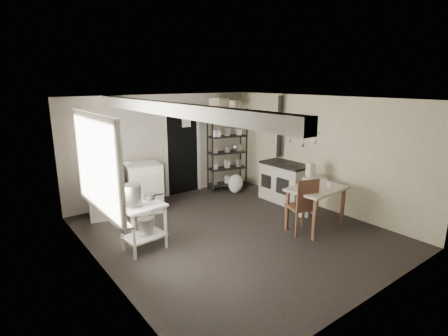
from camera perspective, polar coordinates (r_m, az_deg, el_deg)
floor at (r=6.24m, az=1.70°, el=-10.38°), size 5.00×5.00×0.00m
ceiling at (r=5.69m, az=1.87°, el=11.21°), size 5.00×5.00×0.00m
wall_back at (r=7.92m, az=-9.71°, el=3.44°), size 4.50×0.02×2.30m
wall_front at (r=4.31m, az=23.35°, el=-6.58°), size 4.50×0.02×2.30m
wall_left at (r=4.83m, az=-19.53°, el=-4.05°), size 0.02×5.00×2.30m
wall_right at (r=7.45m, az=15.36°, el=2.48°), size 0.02×5.00×2.30m
window at (r=4.93m, az=-20.25°, el=0.48°), size 0.12×1.76×1.28m
doorway at (r=8.13m, az=-6.76°, el=2.75°), size 0.96×0.10×2.08m
ceiling_beam at (r=5.03m, az=-8.97°, el=9.52°), size 0.18×5.00×0.18m
wallpaper_panel at (r=7.45m, az=15.31°, el=2.47°), size 0.01×5.00×2.30m
utensil_rail at (r=7.71m, az=11.74°, el=6.08°), size 0.06×1.20×0.44m
prep_table at (r=5.62m, az=-12.94°, el=-9.18°), size 0.69×0.52×0.73m
stockpot at (r=5.39m, az=-14.83°, el=-4.18°), size 0.32×0.32×0.29m
saucepan at (r=5.51m, az=-12.01°, el=-4.58°), size 0.18×0.18×0.09m
bucket at (r=5.64m, az=-12.68°, el=-9.24°), size 0.26×0.26×0.26m
base_cabinets at (r=7.21m, az=-15.79°, el=-3.61°), size 1.59×0.97×0.98m
mixing_bowl at (r=7.07m, az=-15.63°, el=0.23°), size 0.33×0.33×0.07m
counter_cup at (r=6.91m, az=-19.00°, el=-0.24°), size 0.12×0.12×0.09m
shelf_rack at (r=8.41m, az=0.52°, el=2.87°), size 0.98×0.56×1.95m
shelf_jar at (r=8.19m, az=-0.91°, el=5.57°), size 0.11×0.11×0.20m
storage_box_a at (r=8.19m, az=-0.83°, el=10.06°), size 0.42×0.39×0.24m
storage_box_b at (r=8.36m, az=1.56°, el=10.00°), size 0.35×0.34×0.18m
stove at (r=7.75m, az=9.96°, el=-2.20°), size 0.61×1.09×0.85m
stovepipe at (r=7.92m, az=9.08°, el=6.69°), size 0.12×0.12×1.29m
side_ledge at (r=7.10m, az=14.29°, el=-4.04°), size 0.56×0.40×0.78m
oats_box at (r=6.92m, az=13.96°, el=0.51°), size 0.17×0.21×0.27m
work_table at (r=6.46m, az=14.67°, el=-6.35°), size 1.05×0.77×0.76m
table_cup at (r=6.41m, az=16.82°, el=-2.66°), size 0.12×0.12×0.09m
chair at (r=6.20m, az=12.40°, el=-6.04°), size 0.52×0.54×1.00m
flour_sack at (r=8.25m, az=1.92°, el=-2.44°), size 0.41×0.37×0.44m
floor_crock at (r=7.04m, az=12.54°, el=-7.15°), size 0.15×0.15×0.16m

